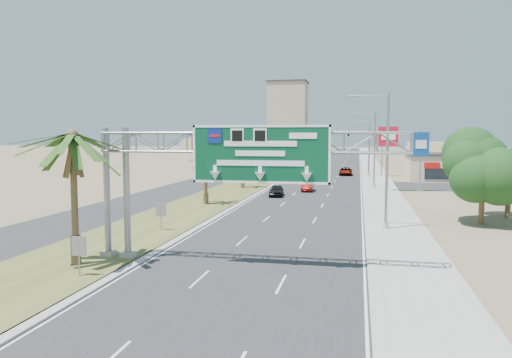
{
  "coord_description": "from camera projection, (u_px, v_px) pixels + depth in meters",
  "views": [
    {
      "loc": [
        5.45,
        -15.61,
        6.95
      ],
      "look_at": [
        -0.93,
        15.35,
        4.2
      ],
      "focal_mm": 35.0,
      "sensor_mm": 36.0,
      "label": 1
    }
  ],
  "objects": [
    {
      "name": "ground",
      "position": [
        192.0,
        341.0,
        16.93
      ],
      "size": [
        600.0,
        600.0,
        0.0
      ],
      "primitive_type": "plane",
      "color": "#8C7A59",
      "rests_on": "ground"
    },
    {
      "name": "road",
      "position": [
        336.0,
        164.0,
        124.26
      ],
      "size": [
        12.0,
        300.0,
        0.02
      ],
      "primitive_type": "cube",
      "color": "#28282B",
      "rests_on": "ground"
    },
    {
      "name": "sidewalk_right",
      "position": [
        371.0,
        164.0,
        122.55
      ],
      "size": [
        4.0,
        300.0,
        0.1
      ],
      "primitive_type": "cube",
      "color": "#9E9B93",
      "rests_on": "ground"
    },
    {
      "name": "median_grass",
      "position": [
        296.0,
        163.0,
        126.27
      ],
      "size": [
        7.0,
        300.0,
        0.12
      ],
      "primitive_type": "cube",
      "color": "#445224",
      "rests_on": "ground"
    },
    {
      "name": "opposing_road",
      "position": [
        269.0,
        163.0,
        127.68
      ],
      "size": [
        8.0,
        300.0,
        0.02
      ],
      "primitive_type": "cube",
      "color": "#28282B",
      "rests_on": "ground"
    },
    {
      "name": "sign_gantry",
      "position": [
        233.0,
        153.0,
        26.3
      ],
      "size": [
        16.75,
        1.24,
        7.5
      ],
      "color": "gray",
      "rests_on": "ground"
    },
    {
      "name": "palm_near",
      "position": [
        72.0,
        136.0,
        25.98
      ],
      "size": [
        5.7,
        5.7,
        8.35
      ],
      "color": "brown",
      "rests_on": "ground"
    },
    {
      "name": "palm_row_b",
      "position": [
        205.0,
        156.0,
        49.64
      ],
      "size": [
        3.99,
        3.99,
        5.95
      ],
      "color": "brown",
      "rests_on": "ground"
    },
    {
      "name": "palm_row_c",
      "position": [
        242.0,
        146.0,
        65.18
      ],
      "size": [
        3.99,
        3.99,
        6.75
      ],
      "color": "brown",
      "rests_on": "ground"
    },
    {
      "name": "palm_row_d",
      "position": [
        267.0,
        151.0,
        82.86
      ],
      "size": [
        3.99,
        3.99,
        5.45
      ],
      "color": "brown",
      "rests_on": "ground"
    },
    {
      "name": "palm_row_e",
      "position": [
        284.0,
        145.0,
        101.34
      ],
      "size": [
        3.99,
        3.99,
        6.15
      ],
      "color": "brown",
      "rests_on": "ground"
    },
    {
      "name": "palm_row_f",
      "position": [
        298.0,
        145.0,
        125.76
      ],
      "size": [
        3.99,
        3.99,
        5.75
      ],
      "color": "brown",
      "rests_on": "ground"
    },
    {
      "name": "streetlight_near",
      "position": [
        384.0,
        167.0,
        36.52
      ],
      "size": [
        3.27,
        0.44,
        10.0
      ],
      "color": "gray",
      "rests_on": "ground"
    },
    {
      "name": "streetlight_mid",
      "position": [
        373.0,
        153.0,
        65.79
      ],
      "size": [
        3.27,
        0.44,
        10.0
      ],
      "color": "gray",
      "rests_on": "ground"
    },
    {
      "name": "streetlight_far",
      "position": [
        368.0,
        147.0,
        100.92
      ],
      "size": [
        3.27,
        0.44,
        10.0
      ],
      "color": "gray",
      "rests_on": "ground"
    },
    {
      "name": "signal_mast",
      "position": [
        357.0,
        148.0,
        85.7
      ],
      "size": [
        10.28,
        0.71,
        8.0
      ],
      "color": "gray",
      "rests_on": "ground"
    },
    {
      "name": "store_building",
      "position": [
        468.0,
        168.0,
        76.73
      ],
      "size": [
        18.0,
        10.0,
        4.0
      ],
      "primitive_type": "cube",
      "color": "#CBB189",
      "rests_on": "ground"
    },
    {
      "name": "oak_near",
      "position": [
        483.0,
        167.0,
        38.89
      ],
      "size": [
        4.5,
        4.5,
        6.8
      ],
      "color": "brown",
      "rests_on": "ground"
    },
    {
      "name": "oak_far",
      "position": [
        509.0,
        173.0,
        42.25
      ],
      "size": [
        3.5,
        3.5,
        5.6
      ],
      "color": "brown",
      "rests_on": "ground"
    },
    {
      "name": "median_signback_a",
      "position": [
        79.0,
        249.0,
        24.23
      ],
      "size": [
        0.75,
        0.08,
        2.08
      ],
      "color": "gray",
      "rests_on": "ground"
    },
    {
      "name": "median_signback_b",
      "position": [
        161.0,
        212.0,
        36.08
      ],
      "size": [
        0.75,
        0.08,
        2.08
      ],
      "color": "gray",
      "rests_on": "ground"
    },
    {
      "name": "tower_distant",
      "position": [
        288.0,
        116.0,
        265.78
      ],
      "size": [
        20.0,
        16.0,
        35.0
      ],
      "primitive_type": "cube",
      "color": "tan",
      "rests_on": "ground"
    },
    {
      "name": "building_distant_left",
      "position": [
        218.0,
        147.0,
        181.83
      ],
      "size": [
        24.0,
        14.0,
        6.0
      ],
      "primitive_type": "cube",
      "color": "#CBB189",
      "rests_on": "ground"
    },
    {
      "name": "building_distant_right",
      "position": [
        443.0,
        151.0,
        147.29
      ],
      "size": [
        20.0,
        12.0,
        5.0
      ],
      "primitive_type": "cube",
      "color": "#CBB189",
      "rests_on": "ground"
    },
    {
      "name": "car_left_lane",
      "position": [
        276.0,
        191.0,
        57.19
      ],
      "size": [
        1.9,
        4.01,
        1.33
      ],
      "primitive_type": "imported",
      "rotation": [
        0.0,
        0.0,
        0.09
      ],
      "color": "black",
      "rests_on": "ground"
    },
    {
      "name": "car_mid_lane",
      "position": [
        307.0,
        186.0,
        62.52
      ],
      "size": [
        1.5,
        3.96,
        1.29
      ],
      "primitive_type": "imported",
      "rotation": [
        0.0,
        0.0,
        0.04
      ],
      "color": "maroon",
      "rests_on": "ground"
    },
    {
      "name": "car_right_lane",
      "position": [
        346.0,
        171.0,
        87.45
      ],
      "size": [
        2.32,
        4.93,
        1.36
      ],
      "primitive_type": "imported",
      "rotation": [
        0.0,
        0.0,
        0.01
      ],
      "color": "gray",
      "rests_on": "ground"
    },
    {
      "name": "car_far",
      "position": [
        312.0,
        171.0,
        88.03
      ],
      "size": [
        2.47,
        5.62,
        1.61
      ],
      "primitive_type": "imported",
      "rotation": [
        0.0,
        0.0,
        -0.04
      ],
      "color": "black",
      "rests_on": "ground"
    },
    {
      "name": "pole_sign_red_near",
      "position": [
        388.0,
        140.0,
        61.37
      ],
      "size": [
        2.42,
        0.53,
        8.26
      ],
      "color": "gray",
      "rests_on": "ground"
    },
    {
      "name": "pole_sign_blue",
      "position": [
        421.0,
        147.0,
        61.68
      ],
      "size": [
        2.0,
        0.88,
        7.59
      ],
      "color": "gray",
      "rests_on": "ground"
    },
    {
      "name": "pole_sign_red_far",
      "position": [
        382.0,
        142.0,
        86.08
      ],
      "size": [
        2.22,
        0.58,
        7.42
      ],
      "color": "gray",
      "rests_on": "ground"
    }
  ]
}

